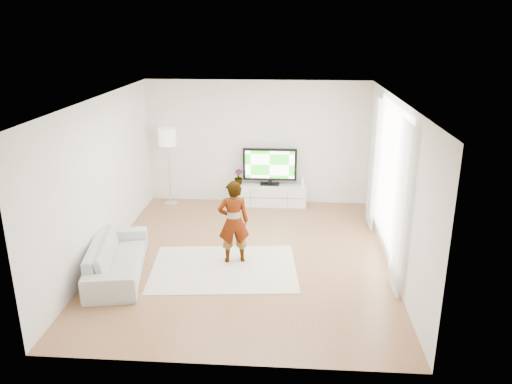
# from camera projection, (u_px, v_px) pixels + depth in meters

# --- Properties ---
(floor) EXTENTS (6.00, 6.00, 0.00)m
(floor) POSITION_uv_depth(u_px,v_px,m) (246.00, 257.00, 8.92)
(floor) COLOR #AB754D
(floor) RESTS_ON ground
(ceiling) EXTENTS (6.00, 6.00, 0.00)m
(ceiling) POSITION_uv_depth(u_px,v_px,m) (245.00, 99.00, 8.03)
(ceiling) COLOR white
(ceiling) RESTS_ON wall_back
(wall_left) EXTENTS (0.02, 6.00, 2.80)m
(wall_left) POSITION_uv_depth(u_px,v_px,m) (102.00, 179.00, 8.65)
(wall_left) COLOR white
(wall_left) RESTS_ON floor
(wall_right) EXTENTS (0.02, 6.00, 2.80)m
(wall_right) POSITION_uv_depth(u_px,v_px,m) (394.00, 185.00, 8.31)
(wall_right) COLOR white
(wall_right) RESTS_ON floor
(wall_back) EXTENTS (5.00, 0.02, 2.80)m
(wall_back) POSITION_uv_depth(u_px,v_px,m) (257.00, 143.00, 11.31)
(wall_back) COLOR white
(wall_back) RESTS_ON floor
(wall_front) EXTENTS (5.00, 0.02, 2.80)m
(wall_front) POSITION_uv_depth(u_px,v_px,m) (221.00, 261.00, 5.64)
(wall_front) COLOR white
(wall_front) RESTS_ON floor
(window) EXTENTS (0.01, 2.60, 2.50)m
(window) POSITION_uv_depth(u_px,v_px,m) (390.00, 177.00, 8.58)
(window) COLOR white
(window) RESTS_ON wall_right
(curtain_near) EXTENTS (0.04, 0.70, 2.60)m
(curtain_near) POSITION_uv_depth(u_px,v_px,m) (400.00, 209.00, 7.39)
(curtain_near) COLOR white
(curtain_near) RESTS_ON floor
(curtain_far) EXTENTS (0.04, 0.70, 2.60)m
(curtain_far) POSITION_uv_depth(u_px,v_px,m) (373.00, 163.00, 9.85)
(curtain_far) COLOR white
(curtain_far) RESTS_ON floor
(media_console) EXTENTS (1.68, 0.48, 0.47)m
(media_console) POSITION_uv_depth(u_px,v_px,m) (269.00, 195.00, 11.44)
(media_console) COLOR white
(media_console) RESTS_ON floor
(television) EXTENTS (1.22, 0.24, 0.85)m
(television) POSITION_uv_depth(u_px,v_px,m) (270.00, 165.00, 11.25)
(television) COLOR black
(television) RESTS_ON media_console
(game_console) EXTENTS (0.08, 0.18, 0.24)m
(game_console) POSITION_uv_depth(u_px,v_px,m) (302.00, 181.00, 11.28)
(game_console) COLOR white
(game_console) RESTS_ON media_console
(potted_plant) EXTENTS (0.22, 0.22, 0.35)m
(potted_plant) POSITION_uv_depth(u_px,v_px,m) (238.00, 177.00, 11.36)
(potted_plant) COLOR #3F7238
(potted_plant) RESTS_ON media_console
(rug) EXTENTS (2.59, 1.97, 0.01)m
(rug) POSITION_uv_depth(u_px,v_px,m) (224.00, 268.00, 8.49)
(rug) COLOR beige
(rug) RESTS_ON floor
(player) EXTENTS (0.60, 0.46, 1.47)m
(player) POSITION_uv_depth(u_px,v_px,m) (234.00, 222.00, 8.52)
(player) COLOR #334772
(player) RESTS_ON rug
(sofa) EXTENTS (1.17, 2.17, 0.60)m
(sofa) POSITION_uv_depth(u_px,v_px,m) (117.00, 257.00, 8.22)
(sofa) COLOR #B8B7B3
(sofa) RESTS_ON floor
(floor_lamp) EXTENTS (0.39, 0.39, 1.77)m
(floor_lamp) POSITION_uv_depth(u_px,v_px,m) (167.00, 140.00, 11.09)
(floor_lamp) COLOR silver
(floor_lamp) RESTS_ON floor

